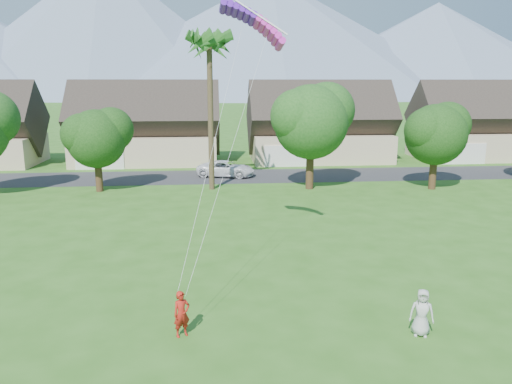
{
  "coord_description": "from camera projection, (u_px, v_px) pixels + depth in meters",
  "views": [
    {
      "loc": [
        -1.9,
        -11.63,
        8.61
      ],
      "look_at": [
        0.0,
        10.0,
        3.8
      ],
      "focal_mm": 35.0,
      "sensor_mm": 36.0,
      "label": 1
    }
  ],
  "objects": [
    {
      "name": "street",
      "position": [
        233.0,
        176.0,
        46.41
      ],
      "size": [
        90.0,
        7.0,
        0.01
      ],
      "primitive_type": "cube",
      "color": "#2D2D30",
      "rests_on": "ground"
    },
    {
      "name": "kite_flyer",
      "position": [
        182.0,
        314.0,
        17.11
      ],
      "size": [
        0.71,
        0.62,
        1.64
      ],
      "primitive_type": "imported",
      "rotation": [
        0.0,
        0.0,
        0.47
      ],
      "color": "#AC1E13",
      "rests_on": "ground"
    },
    {
      "name": "watcher",
      "position": [
        422.0,
        313.0,
        17.16
      ],
      "size": [
        0.95,
        0.77,
        1.69
      ],
      "primitive_type": "imported",
      "rotation": [
        0.0,
        0.0,
        -0.33
      ],
      "color": "#B6B7B2",
      "rests_on": "ground"
    },
    {
      "name": "parked_car",
      "position": [
        226.0,
        169.0,
        46.19
      ],
      "size": [
        5.74,
        3.73,
        1.47
      ],
      "primitive_type": "imported",
      "rotation": [
        0.0,
        0.0,
        1.31
      ],
      "color": "white",
      "rests_on": "ground"
    },
    {
      "name": "mountain_ridge",
      "position": [
        234.0,
        42.0,
        260.83
      ],
      "size": [
        540.0,
        240.0,
        70.0
      ],
      "color": "slate",
      "rests_on": "ground"
    },
    {
      "name": "houses_row",
      "position": [
        234.0,
        130.0,
        54.45
      ],
      "size": [
        72.75,
        8.19,
        8.86
      ],
      "color": "beige",
      "rests_on": "ground"
    },
    {
      "name": "tree_row",
      "position": [
        222.0,
        130.0,
        39.34
      ],
      "size": [
        62.27,
        6.67,
        8.45
      ],
      "color": "#47301C",
      "rests_on": "ground"
    },
    {
      "name": "fan_palm",
      "position": [
        209.0,
        39.0,
        38.34
      ],
      "size": [
        3.0,
        3.0,
        13.8
      ],
      "color": "#4C3D26",
      "rests_on": "ground"
    },
    {
      "name": "parafoil_kite",
      "position": [
        255.0,
        20.0,
        21.74
      ],
      "size": [
        3.3,
        1.17,
        0.5
      ],
      "rotation": [
        0.0,
        0.0,
        -0.11
      ],
      "color": "#5B18BB",
      "rests_on": "ground"
    }
  ]
}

